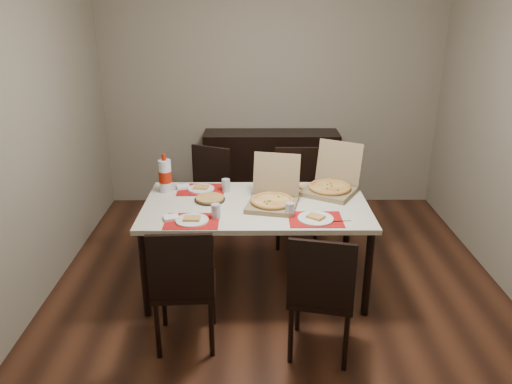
# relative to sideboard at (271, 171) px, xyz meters

# --- Properties ---
(ground) EXTENTS (3.80, 4.00, 0.02)m
(ground) POSITION_rel_sideboard_xyz_m (0.00, -1.78, -0.46)
(ground) COLOR #442315
(ground) RESTS_ON ground
(room_walls) EXTENTS (3.84, 4.02, 2.62)m
(room_walls) POSITION_rel_sideboard_xyz_m (0.00, -1.35, 1.28)
(room_walls) COLOR gray
(room_walls) RESTS_ON ground
(sideboard) EXTENTS (1.50, 0.40, 0.90)m
(sideboard) POSITION_rel_sideboard_xyz_m (0.00, 0.00, 0.00)
(sideboard) COLOR black
(sideboard) RESTS_ON ground
(dining_table) EXTENTS (1.80, 1.00, 0.75)m
(dining_table) POSITION_rel_sideboard_xyz_m (-0.18, -1.70, 0.23)
(dining_table) COLOR beige
(dining_table) RESTS_ON ground
(chair_near_left) EXTENTS (0.44, 0.44, 0.93)m
(chair_near_left) POSITION_rel_sideboard_xyz_m (-0.67, -2.51, 0.06)
(chair_near_left) COLOR black
(chair_near_left) RESTS_ON ground
(chair_near_right) EXTENTS (0.50, 0.50, 0.93)m
(chair_near_right) POSITION_rel_sideboard_xyz_m (0.24, -2.61, 0.06)
(chair_near_right) COLOR black
(chair_near_right) RESTS_ON ground
(chair_far_left) EXTENTS (0.55, 0.55, 0.93)m
(chair_far_left) POSITION_rel_sideboard_xyz_m (-0.67, -0.77, 0.06)
(chair_far_left) COLOR black
(chair_far_left) RESTS_ON ground
(chair_far_right) EXTENTS (0.42, 0.42, 0.93)m
(chair_far_right) POSITION_rel_sideboard_xyz_m (0.22, -0.82, 0.06)
(chair_far_right) COLOR black
(chair_far_right) RESTS_ON ground
(setting_near_left) EXTENTS (0.44, 0.30, 0.11)m
(setting_near_left) POSITION_rel_sideboard_xyz_m (-0.63, -2.02, 0.32)
(setting_near_left) COLOR #B20B0C
(setting_near_left) RESTS_ON dining_table
(setting_near_right) EXTENTS (0.49, 0.30, 0.11)m
(setting_near_right) POSITION_rel_sideboard_xyz_m (0.21, -2.00, 0.32)
(setting_near_right) COLOR #B20B0C
(setting_near_right) RESTS_ON dining_table
(setting_far_left) EXTENTS (0.50, 0.30, 0.11)m
(setting_far_left) POSITION_rel_sideboard_xyz_m (-0.61, -1.39, 0.32)
(setting_far_left) COLOR #B20B0C
(setting_far_left) RESTS_ON dining_table
(setting_far_right) EXTENTS (0.49, 0.30, 0.11)m
(setting_far_right) POSITION_rel_sideboard_xyz_m (0.21, -1.39, 0.32)
(setting_far_right) COLOR #B20B0C
(setting_far_right) RESTS_ON dining_table
(napkin_loose) EXTENTS (0.15, 0.16, 0.02)m
(napkin_loose) POSITION_rel_sideboard_xyz_m (-0.07, -1.81, 0.31)
(napkin_loose) COLOR white
(napkin_loose) RESTS_ON dining_table
(pizza_box_center) EXTENTS (0.46, 0.49, 0.38)m
(pizza_box_center) POSITION_rel_sideboard_xyz_m (-0.05, -1.73, 0.36)
(pizza_box_center) COLOR olive
(pizza_box_center) RESTS_ON dining_table
(pizza_box_right) EXTENTS (0.56, 0.58, 0.40)m
(pizza_box_right) POSITION_rel_sideboard_xyz_m (0.46, -1.44, 0.36)
(pizza_box_right) COLOR olive
(pizza_box_right) RESTS_ON dining_table
(faina_plate) EXTENTS (0.25, 0.25, 0.03)m
(faina_plate) POSITION_rel_sideboard_xyz_m (-0.56, -1.63, 0.31)
(faina_plate) COLOR black
(faina_plate) RESTS_ON dining_table
(dip_bowl) EXTENTS (0.14, 0.14, 0.03)m
(dip_bowl) POSITION_rel_sideboard_xyz_m (-0.15, -1.48, 0.32)
(dip_bowl) COLOR white
(dip_bowl) RESTS_ON dining_table
(soda_bottle) EXTENTS (0.11, 0.11, 0.33)m
(soda_bottle) POSITION_rel_sideboard_xyz_m (-0.95, -1.42, 0.44)
(soda_bottle) COLOR silver
(soda_bottle) RESTS_ON dining_table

